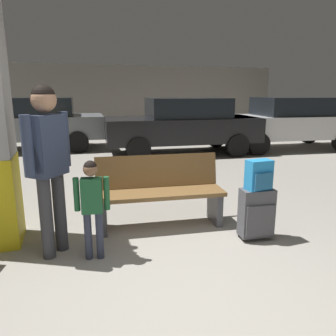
{
  "coord_description": "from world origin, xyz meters",
  "views": [
    {
      "loc": [
        -0.92,
        -2.15,
        1.7
      ],
      "look_at": [
        0.15,
        1.3,
        0.85
      ],
      "focal_mm": 35.33,
      "sensor_mm": 36.0,
      "label": 1
    }
  ],
  "objects_px": {
    "suitcase": "(257,213)",
    "adult": "(48,153)",
    "backpack_bright": "(259,175)",
    "bench": "(160,192)",
    "parked_car_far": "(32,122)",
    "parked_car_near": "(183,124)",
    "child": "(92,200)",
    "parked_car_side": "(289,122)"
  },
  "relations": [
    {
      "from": "adult",
      "to": "parked_car_side",
      "type": "bearing_deg",
      "value": 36.89
    },
    {
      "from": "bench",
      "to": "adult",
      "type": "bearing_deg",
      "value": -161.38
    },
    {
      "from": "backpack_bright",
      "to": "child",
      "type": "distance_m",
      "value": 1.85
    },
    {
      "from": "child",
      "to": "parked_car_near",
      "type": "distance_m",
      "value": 6.04
    },
    {
      "from": "suitcase",
      "to": "backpack_bright",
      "type": "bearing_deg",
      "value": -23.87
    },
    {
      "from": "parked_car_near",
      "to": "bench",
      "type": "bearing_deg",
      "value": -113.09
    },
    {
      "from": "parked_car_far",
      "to": "parked_car_near",
      "type": "bearing_deg",
      "value": -24.45
    },
    {
      "from": "adult",
      "to": "parked_car_near",
      "type": "relative_size",
      "value": 0.42
    },
    {
      "from": "suitcase",
      "to": "adult",
      "type": "distance_m",
      "value": 2.38
    },
    {
      "from": "bench",
      "to": "suitcase",
      "type": "height_order",
      "value": "bench"
    },
    {
      "from": "parked_car_near",
      "to": "parked_car_side",
      "type": "xyz_separation_m",
      "value": [
        3.28,
        -0.17,
        0.0
      ]
    },
    {
      "from": "suitcase",
      "to": "backpack_bright",
      "type": "xyz_separation_m",
      "value": [
        0.0,
        -0.0,
        0.45
      ]
    },
    {
      "from": "parked_car_side",
      "to": "parked_car_far",
      "type": "distance_m",
      "value": 7.54
    },
    {
      "from": "backpack_bright",
      "to": "parked_car_side",
      "type": "height_order",
      "value": "parked_car_side"
    },
    {
      "from": "suitcase",
      "to": "parked_car_far",
      "type": "bearing_deg",
      "value": 112.31
    },
    {
      "from": "suitcase",
      "to": "parked_car_far",
      "type": "xyz_separation_m",
      "value": [
        -2.96,
        7.22,
        0.48
      ]
    },
    {
      "from": "bench",
      "to": "parked_car_far",
      "type": "distance_m",
      "value": 6.78
    },
    {
      "from": "backpack_bright",
      "to": "parked_car_side",
      "type": "distance_m",
      "value": 6.77
    },
    {
      "from": "backpack_bright",
      "to": "parked_car_side",
      "type": "relative_size",
      "value": 0.08
    },
    {
      "from": "backpack_bright",
      "to": "bench",
      "type": "bearing_deg",
      "value": 141.44
    },
    {
      "from": "child",
      "to": "adult",
      "type": "bearing_deg",
      "value": 148.48
    },
    {
      "from": "child",
      "to": "parked_car_near",
      "type": "bearing_deg",
      "value": 61.61
    },
    {
      "from": "adult",
      "to": "parked_car_near",
      "type": "height_order",
      "value": "adult"
    },
    {
      "from": "parked_car_far",
      "to": "bench",
      "type": "bearing_deg",
      "value": -72.69
    },
    {
      "from": "backpack_bright",
      "to": "parked_car_far",
      "type": "height_order",
      "value": "parked_car_far"
    },
    {
      "from": "parked_car_near",
      "to": "backpack_bright",
      "type": "bearing_deg",
      "value": -100.8
    },
    {
      "from": "child",
      "to": "parked_car_far",
      "type": "relative_size",
      "value": 0.25
    },
    {
      "from": "parked_car_near",
      "to": "parked_car_far",
      "type": "xyz_separation_m",
      "value": [
        -3.99,
        1.81,
        0.0
      ]
    },
    {
      "from": "adult",
      "to": "bench",
      "type": "bearing_deg",
      "value": 18.62
    },
    {
      "from": "parked_car_side",
      "to": "parked_car_far",
      "type": "height_order",
      "value": "same"
    },
    {
      "from": "backpack_bright",
      "to": "adult",
      "type": "height_order",
      "value": "adult"
    },
    {
      "from": "child",
      "to": "parked_car_near",
      "type": "height_order",
      "value": "parked_car_near"
    },
    {
      "from": "bench",
      "to": "parked_car_side",
      "type": "xyz_separation_m",
      "value": [
        5.26,
        4.47,
        0.36
      ]
    },
    {
      "from": "parked_car_near",
      "to": "parked_car_side",
      "type": "relative_size",
      "value": 1.0
    },
    {
      "from": "bench",
      "to": "backpack_bright",
      "type": "distance_m",
      "value": 1.26
    },
    {
      "from": "child",
      "to": "adult",
      "type": "distance_m",
      "value": 0.64
    },
    {
      "from": "adult",
      "to": "backpack_bright",
      "type": "bearing_deg",
      "value": -8.34
    },
    {
      "from": "suitcase",
      "to": "adult",
      "type": "relative_size",
      "value": 0.34
    },
    {
      "from": "parked_car_near",
      "to": "parked_car_far",
      "type": "bearing_deg",
      "value": 155.55
    },
    {
      "from": "adult",
      "to": "parked_car_far",
      "type": "relative_size",
      "value": 0.42
    },
    {
      "from": "bench",
      "to": "suitcase",
      "type": "xyz_separation_m",
      "value": [
        0.95,
        -0.76,
        -0.12
      ]
    },
    {
      "from": "bench",
      "to": "suitcase",
      "type": "distance_m",
      "value": 1.22
    }
  ]
}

